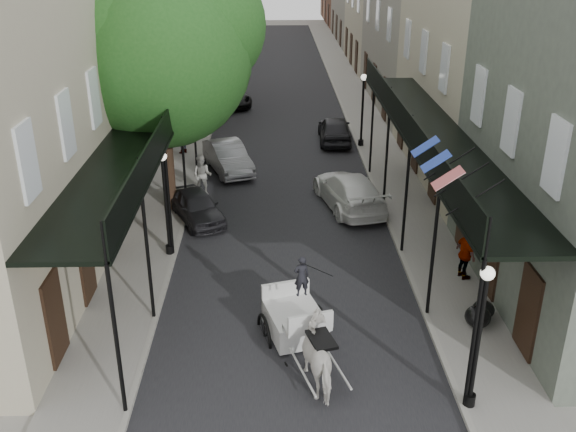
{
  "coord_description": "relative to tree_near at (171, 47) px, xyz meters",
  "views": [
    {
      "loc": [
        -0.48,
        -13.93,
        10.41
      ],
      "look_at": [
        0.0,
        5.75,
        1.6
      ],
      "focal_mm": 40.0,
      "sensor_mm": 36.0,
      "label": 1
    }
  ],
  "objects": [
    {
      "name": "horse",
      "position": [
        4.88,
        -11.18,
        -5.66
      ],
      "size": [
        1.4,
        2.14,
        1.66
      ],
      "primitive_type": "imported",
      "rotation": [
        0.0,
        0.0,
        3.42
      ],
      "color": "silver",
      "rests_on": "ground"
    },
    {
      "name": "building_row_left",
      "position": [
        -4.4,
        19.82,
        -1.24
      ],
      "size": [
        5.0,
        80.0,
        10.5
      ],
      "primitive_type": "cube",
      "color": "#A19B81",
      "rests_on": "ground"
    },
    {
      "name": "building_row_right",
      "position": [
        12.8,
        19.82,
        -1.24
      ],
      "size": [
        5.0,
        80.0,
        10.5
      ],
      "primitive_type": "cube",
      "color": "gray",
      "rests_on": "ground"
    },
    {
      "name": "gallery_left",
      "position": [
        -0.59,
        -3.2,
        -2.44
      ],
      "size": [
        2.2,
        18.05,
        4.88
      ],
      "color": "black",
      "rests_on": "sidewalk_left"
    },
    {
      "name": "car_left_far",
      "position": [
        0.84,
        16.84,
        -5.84
      ],
      "size": [
        3.59,
        5.15,
        1.31
      ],
      "primitive_type": "imported",
      "rotation": [
        0.0,
        0.0,
        0.33
      ],
      "color": "black",
      "rests_on": "ground"
    },
    {
      "name": "ground",
      "position": [
        4.2,
        -10.18,
        -6.49
      ],
      "size": [
        140.0,
        140.0,
        0.0
      ],
      "primitive_type": "plane",
      "color": "gray",
      "rests_on": "ground"
    },
    {
      "name": "road",
      "position": [
        4.2,
        9.82,
        -6.48
      ],
      "size": [
        8.0,
        90.0,
        0.01
      ],
      "primitive_type": "cube",
      "color": "black",
      "rests_on": "ground"
    },
    {
      "name": "lamppost_right_near",
      "position": [
        8.3,
        -12.18,
        -4.44
      ],
      "size": [
        0.32,
        0.32,
        3.71
      ],
      "color": "black",
      "rests_on": "sidewalk_right"
    },
    {
      "name": "pedestrian_sidewalk_left",
      "position": [
        -0.84,
        6.83,
        -5.44
      ],
      "size": [
        1.35,
        1.31,
        1.86
      ],
      "primitive_type": "imported",
      "rotation": [
        0.0,
        0.0,
        3.87
      ],
      "color": "gray",
      "rests_on": "sidewalk_left"
    },
    {
      "name": "car_left_near",
      "position": [
        0.74,
        -1.18,
        -5.88
      ],
      "size": [
        2.76,
        3.81,
        1.21
      ],
      "primitive_type": "imported",
      "rotation": [
        0.0,
        0.0,
        0.43
      ],
      "color": "black",
      "rests_on": "ground"
    },
    {
      "name": "pedestrian_walking",
      "position": [
        0.7,
        1.49,
        -5.61
      ],
      "size": [
        0.97,
        0.83,
        1.75
      ],
      "primitive_type": "imported",
      "rotation": [
        0.0,
        0.0,
        -0.21
      ],
      "color": "#9E9D95",
      "rests_on": "ground"
    },
    {
      "name": "sidewalk_left",
      "position": [
        -0.8,
        9.82,
        -6.43
      ],
      "size": [
        2.2,
        90.0,
        0.12
      ],
      "primitive_type": "cube",
      "color": "gray",
      "rests_on": "ground"
    },
    {
      "name": "gallery_right",
      "position": [
        8.99,
        -3.2,
        -2.44
      ],
      "size": [
        2.2,
        18.05,
        4.88
      ],
      "color": "black",
      "rests_on": "sidewalk_right"
    },
    {
      "name": "sidewalk_right",
      "position": [
        9.2,
        9.82,
        -6.43
      ],
      "size": [
        2.2,
        90.0,
        0.12
      ],
      "primitive_type": "cube",
      "color": "gray",
      "rests_on": "ground"
    },
    {
      "name": "car_right_far",
      "position": [
        7.01,
        8.82,
        -5.79
      ],
      "size": [
        1.75,
        4.14,
        1.4
      ],
      "primitive_type": "imported",
      "rotation": [
        0.0,
        0.0,
        3.12
      ],
      "color": "black",
      "rests_on": "ground"
    },
    {
      "name": "car_left_mid",
      "position": [
        1.6,
        4.45,
        -5.8
      ],
      "size": [
        2.76,
        4.4,
        1.37
      ],
      "primitive_type": "imported",
      "rotation": [
        0.0,
        0.0,
        0.34
      ],
      "color": "#99999E",
      "rests_on": "ground"
    },
    {
      "name": "trash_bags",
      "position": [
        9.57,
        -8.74,
        -6.08
      ],
      "size": [
        0.99,
        1.14,
        0.62
      ],
      "color": "black",
      "rests_on": "sidewalk_right"
    },
    {
      "name": "lamppost_right_far",
      "position": [
        8.3,
        7.82,
        -4.44
      ],
      "size": [
        0.32,
        0.32,
        3.71
      ],
      "color": "black",
      "rests_on": "sidewalk_right"
    },
    {
      "name": "tree_far",
      "position": [
        -0.05,
        14.0,
        -0.65
      ],
      "size": [
        6.45,
        6.0,
        8.61
      ],
      "color": "#382619",
      "rests_on": "sidewalk_left"
    },
    {
      "name": "lamppost_left",
      "position": [
        0.1,
        -4.18,
        -4.44
      ],
      "size": [
        0.32,
        0.32,
        3.71
      ],
      "color": "black",
      "rests_on": "sidewalk_left"
    },
    {
      "name": "car_right_near",
      "position": [
        6.8,
        0.03,
        -5.78
      ],
      "size": [
        2.99,
        5.2,
        1.42
      ],
      "primitive_type": "imported",
      "rotation": [
        0.0,
        0.0,
        3.36
      ],
      "color": "silver",
      "rests_on": "ground"
    },
    {
      "name": "carriage",
      "position": [
        4.17,
        -8.69,
        -5.41
      ],
      "size": [
        2.13,
        2.73,
        2.78
      ],
      "rotation": [
        0.0,
        0.0,
        0.28
      ],
      "color": "black",
      "rests_on": "ground"
    },
    {
      "name": "pedestrian_sidewalk_right",
      "position": [
        9.81,
        -6.15,
        -5.5
      ],
      "size": [
        0.67,
        1.1,
        1.74
      ],
      "primitive_type": "imported",
      "rotation": [
        0.0,
        0.0,
        1.83
      ],
      "color": "gray",
      "rests_on": "sidewalk_right"
    },
    {
      "name": "tree_near",
      "position": [
        0.0,
        0.0,
        0.0
      ],
      "size": [
        7.31,
        6.8,
        9.63
      ],
      "color": "#382619",
      "rests_on": "sidewalk_left"
    }
  ]
}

